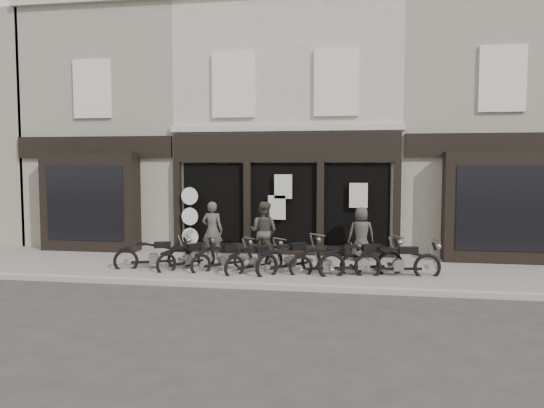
% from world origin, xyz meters
% --- Properties ---
extents(ground_plane, '(90.00, 90.00, 0.00)m').
position_xyz_m(ground_plane, '(0.00, 0.00, 0.00)').
color(ground_plane, '#2D2B28').
rests_on(ground_plane, ground).
extents(pavement, '(30.00, 4.20, 0.12)m').
position_xyz_m(pavement, '(0.00, 0.90, 0.06)').
color(pavement, '#66605A').
rests_on(pavement, ground_plane).
extents(kerb, '(30.00, 0.25, 0.13)m').
position_xyz_m(kerb, '(0.00, -1.25, 0.07)').
color(kerb, gray).
rests_on(kerb, ground_plane).
extents(central_building, '(7.30, 6.22, 8.34)m').
position_xyz_m(central_building, '(0.00, 5.95, 4.08)').
color(central_building, '#BCB5A1').
rests_on(central_building, ground).
extents(neighbour_left, '(5.60, 6.73, 8.34)m').
position_xyz_m(neighbour_left, '(-6.35, 5.90, 4.04)').
color(neighbour_left, gray).
rests_on(neighbour_left, ground).
extents(neighbour_right, '(5.60, 6.73, 8.34)m').
position_xyz_m(neighbour_right, '(6.35, 5.90, 4.04)').
color(neighbour_right, gray).
rests_on(neighbour_right, ground).
extents(motorcycle_0, '(1.98, 1.05, 1.00)m').
position_xyz_m(motorcycle_0, '(-3.18, 0.18, 0.40)').
color(motorcycle_0, black).
rests_on(motorcycle_0, ground).
extents(motorcycle_1, '(1.33, 1.68, 0.93)m').
position_xyz_m(motorcycle_1, '(-2.26, 0.31, 0.37)').
color(motorcycle_1, black).
rests_on(motorcycle_1, ground).
extents(motorcycle_2, '(1.52, 1.51, 0.92)m').
position_xyz_m(motorcycle_2, '(-1.26, 0.30, 0.37)').
color(motorcycle_2, black).
rests_on(motorcycle_2, ground).
extents(motorcycle_3, '(1.44, 1.61, 0.93)m').
position_xyz_m(motorcycle_3, '(-0.35, 0.15, 0.37)').
color(motorcycle_3, black).
rests_on(motorcycle_3, ground).
extents(motorcycle_4, '(1.68, 1.77, 1.05)m').
position_xyz_m(motorcycle_4, '(0.57, 0.24, 0.42)').
color(motorcycle_4, black).
rests_on(motorcycle_4, ground).
extents(motorcycle_5, '(1.89, 0.87, 0.94)m').
position_xyz_m(motorcycle_5, '(1.54, 0.14, 0.37)').
color(motorcycle_5, black).
rests_on(motorcycle_5, ground).
extents(motorcycle_6, '(2.17, 1.12, 1.09)m').
position_xyz_m(motorcycle_6, '(2.43, 0.18, 0.44)').
color(motorcycle_6, black).
rests_on(motorcycle_6, ground).
extents(motorcycle_7, '(2.19, 0.62, 1.05)m').
position_xyz_m(motorcycle_7, '(3.34, 0.20, 0.42)').
color(motorcycle_7, black).
rests_on(motorcycle_7, ground).
extents(man_left, '(0.63, 0.42, 1.72)m').
position_xyz_m(man_left, '(-1.97, 1.71, 0.98)').
color(man_left, '#453E38').
rests_on(man_left, pavement).
extents(man_centre, '(0.99, 0.86, 1.74)m').
position_xyz_m(man_centre, '(-0.40, 1.63, 0.99)').
color(man_centre, '#3C3930').
rests_on(man_centre, pavement).
extents(man_right, '(0.86, 0.65, 1.58)m').
position_xyz_m(man_right, '(2.40, 2.24, 0.91)').
color(man_right, '#38332E').
rests_on(man_right, pavement).
extents(advert_sign_post, '(0.56, 0.36, 2.29)m').
position_xyz_m(advert_sign_post, '(-2.96, 2.66, 1.11)').
color(advert_sign_post, black).
rests_on(advert_sign_post, ground).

